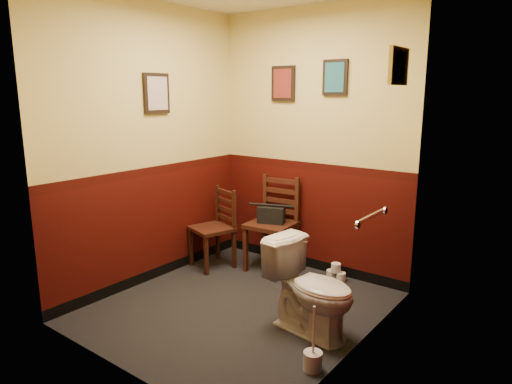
# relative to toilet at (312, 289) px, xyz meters

# --- Properties ---
(floor) EXTENTS (2.20, 2.40, 0.00)m
(floor) POSITION_rel_toilet_xyz_m (-0.72, -0.02, -0.36)
(floor) COLOR black
(floor) RESTS_ON ground
(wall_back) EXTENTS (2.20, 0.00, 2.70)m
(wall_back) POSITION_rel_toilet_xyz_m (-0.72, 1.18, 0.99)
(wall_back) COLOR #390A07
(wall_back) RESTS_ON ground
(wall_front) EXTENTS (2.20, 0.00, 2.70)m
(wall_front) POSITION_rel_toilet_xyz_m (-0.72, -1.22, 0.99)
(wall_front) COLOR #390A07
(wall_front) RESTS_ON ground
(wall_left) EXTENTS (0.00, 2.40, 2.70)m
(wall_left) POSITION_rel_toilet_xyz_m (-1.82, -0.02, 0.99)
(wall_left) COLOR #390A07
(wall_left) RESTS_ON ground
(wall_right) EXTENTS (0.00, 2.40, 2.70)m
(wall_right) POSITION_rel_toilet_xyz_m (0.38, -0.02, 0.99)
(wall_right) COLOR #390A07
(wall_right) RESTS_ON ground
(grab_bar) EXTENTS (0.05, 0.56, 0.06)m
(grab_bar) POSITION_rel_toilet_xyz_m (0.35, 0.23, 0.59)
(grab_bar) COLOR silver
(grab_bar) RESTS_ON wall_right
(framed_print_back_a) EXTENTS (0.28, 0.04, 0.36)m
(framed_print_back_a) POSITION_rel_toilet_xyz_m (-1.07, 1.16, 1.59)
(framed_print_back_a) COLOR black
(framed_print_back_a) RESTS_ON wall_back
(framed_print_back_b) EXTENTS (0.26, 0.04, 0.34)m
(framed_print_back_b) POSITION_rel_toilet_xyz_m (-0.47, 1.16, 1.64)
(framed_print_back_b) COLOR black
(framed_print_back_b) RESTS_ON wall_back
(framed_print_left) EXTENTS (0.04, 0.30, 0.38)m
(framed_print_left) POSITION_rel_toilet_xyz_m (-1.80, 0.08, 1.49)
(framed_print_left) COLOR black
(framed_print_left) RESTS_ON wall_left
(framed_print_right) EXTENTS (0.04, 0.34, 0.28)m
(framed_print_right) POSITION_rel_toilet_xyz_m (0.36, 0.58, 1.69)
(framed_print_right) COLOR olive
(framed_print_right) RESTS_ON wall_right
(toilet) EXTENTS (0.79, 0.51, 0.73)m
(toilet) POSITION_rel_toilet_xyz_m (0.00, 0.00, 0.00)
(toilet) COLOR white
(toilet) RESTS_ON floor
(toilet_brush) EXTENTS (0.13, 0.13, 0.47)m
(toilet_brush) POSITION_rel_toilet_xyz_m (0.27, -0.43, -0.29)
(toilet_brush) COLOR silver
(toilet_brush) RESTS_ON floor
(chair_left) EXTENTS (0.50, 0.50, 0.86)m
(chair_left) POSITION_rel_toilet_xyz_m (-1.56, 0.61, 0.07)
(chair_left) COLOR #472015
(chair_left) RESTS_ON floor
(chair_right) EXTENTS (0.50, 0.50, 0.99)m
(chair_right) POSITION_rel_toilet_xyz_m (-1.02, 0.94, 0.13)
(chair_right) COLOR #472015
(chair_right) RESTS_ON floor
(handbag) EXTENTS (0.31, 0.23, 0.20)m
(handbag) POSITION_rel_toilet_xyz_m (-1.02, 0.90, 0.24)
(handbag) COLOR black
(handbag) RESTS_ON chair_right
(tp_stack) EXTENTS (0.21, 0.11, 0.18)m
(tp_stack) POSITION_rel_toilet_xyz_m (-0.32, 1.05, -0.29)
(tp_stack) COLOR silver
(tp_stack) RESTS_ON floor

